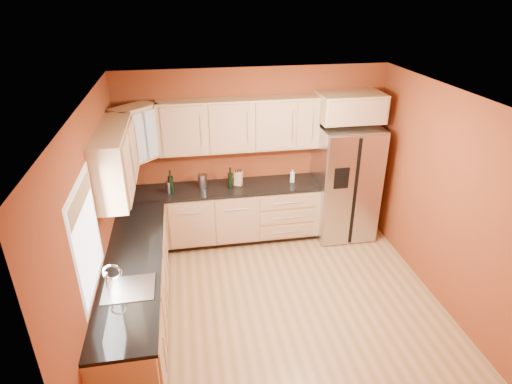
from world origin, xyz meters
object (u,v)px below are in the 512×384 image
(refrigerator, at_px, (345,182))
(knife_block, at_px, (238,178))
(soap_dispenser, at_px, (292,176))
(wine_bottle_a, at_px, (171,182))
(canister_left, at_px, (203,181))

(refrigerator, relative_size, knife_block, 8.34)
(knife_block, bearing_deg, soap_dispenser, 22.81)
(wine_bottle_a, height_order, knife_block, wine_bottle_a)
(refrigerator, relative_size, canister_left, 8.18)
(canister_left, xyz_separation_m, wine_bottle_a, (-0.46, -0.10, 0.07))
(soap_dispenser, bearing_deg, knife_block, 177.85)
(refrigerator, xyz_separation_m, knife_block, (-1.64, 0.11, 0.14))
(wine_bottle_a, bearing_deg, knife_block, 5.95)
(refrigerator, xyz_separation_m, canister_left, (-2.17, 0.10, 0.14))
(wine_bottle_a, bearing_deg, refrigerator, -0.08)
(wine_bottle_a, xyz_separation_m, knife_block, (0.99, 0.10, -0.07))
(refrigerator, distance_m, wine_bottle_a, 2.64)
(canister_left, xyz_separation_m, soap_dispenser, (1.36, -0.03, -0.01))
(wine_bottle_a, distance_m, knife_block, 1.00)
(wine_bottle_a, distance_m, soap_dispenser, 1.82)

